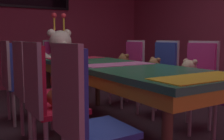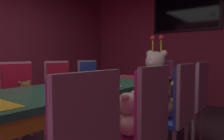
{
  "view_description": "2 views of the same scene",
  "coord_description": "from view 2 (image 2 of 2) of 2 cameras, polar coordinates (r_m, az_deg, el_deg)",
  "views": [
    {
      "loc": [
        -1.48,
        -2.26,
        1.01
      ],
      "look_at": [
        0.13,
        0.33,
        0.64
      ],
      "focal_mm": 41.77,
      "sensor_mm": 36.0,
      "label": 1
    },
    {
      "loc": [
        1.56,
        -1.57,
        1.05
      ],
      "look_at": [
        0.07,
        0.34,
        0.89
      ],
      "focal_mm": 32.79,
      "sensor_mm": 36.0,
      "label": 2
    }
  ],
  "objects": [
    {
      "name": "wall_back",
      "position": [
        5.03,
        19.95,
        7.54
      ],
      "size": [
        5.2,
        0.12,
        2.8
      ],
      "primitive_type": "cube",
      "color": "#99334C",
      "rests_on": "ground_plane"
    },
    {
      "name": "banquet_table",
      "position": [
        2.24,
        -6.85,
        -6.4
      ],
      "size": [
        0.9,
        2.54,
        0.75
      ],
      "color": "#26724C",
      "rests_on": "ground_plane"
    },
    {
      "name": "chair_left_1",
      "position": [
        2.79,
        -24.38,
        -5.91
      ],
      "size": [
        0.42,
        0.41,
        0.98
      ],
      "color": "red",
      "rests_on": "ground_plane"
    },
    {
      "name": "teddy_left_1",
      "position": [
        2.66,
        -22.91,
        -6.48
      ],
      "size": [
        0.25,
        0.32,
        0.3
      ],
      "color": "brown",
      "rests_on": "chair_left_1"
    },
    {
      "name": "chair_left_2",
      "position": [
        3.08,
        -14.16,
        -4.8
      ],
      "size": [
        0.42,
        0.41,
        0.98
      ],
      "color": "red",
      "rests_on": "ground_plane"
    },
    {
      "name": "chair_left_3",
      "position": [
        3.52,
        -6.02,
        -3.66
      ],
      "size": [
        0.42,
        0.41,
        0.98
      ],
      "color": "#2D47B2",
      "rests_on": "ground_plane"
    },
    {
      "name": "chair_right_1",
      "position": [
        1.5,
        8.97,
        -13.84
      ],
      "size": [
        0.42,
        0.41,
        0.98
      ],
      "rotation": [
        0.0,
        0.0,
        3.14
      ],
      "color": "#CC338C",
      "rests_on": "ground_plane"
    },
    {
      "name": "teddy_right_1",
      "position": [
        1.57,
        4.16,
        -12.85
      ],
      "size": [
        0.27,
        0.35,
        0.33
      ],
      "rotation": [
        0.0,
        0.0,
        3.14
      ],
      "color": "beige",
      "rests_on": "chair_right_1"
    },
    {
      "name": "chair_right_2",
      "position": [
        2.02,
        17.76,
        -9.39
      ],
      "size": [
        0.42,
        0.41,
        0.98
      ],
      "rotation": [
        0.0,
        0.0,
        3.14
      ],
      "color": "#2D47B2",
      "rests_on": "ground_plane"
    },
    {
      "name": "teddy_right_2",
      "position": [
        2.07,
        13.92,
        -9.11
      ],
      "size": [
        0.26,
        0.33,
        0.31
      ],
      "rotation": [
        0.0,
        0.0,
        3.14
      ],
      "color": "#9E7247",
      "rests_on": "chair_right_2"
    },
    {
      "name": "chair_right_3",
      "position": [
        2.64,
        22.1,
        -6.4
      ],
      "size": [
        0.42,
        0.41,
        0.98
      ],
      "rotation": [
        0.0,
        0.0,
        3.14
      ],
      "color": "#CC338C",
      "rests_on": "ground_plane"
    },
    {
      "name": "teddy_right_3",
      "position": [
        2.68,
        19.07,
        -6.12
      ],
      "size": [
        0.27,
        0.35,
        0.33
      ],
      "rotation": [
        0.0,
        0.0,
        3.14
      ],
      "color": "olive",
      "rests_on": "chair_right_3"
    },
    {
      "name": "throne_chair",
      "position": [
        3.75,
        13.09,
        -3.28
      ],
      "size": [
        0.41,
        0.42,
        0.98
      ],
      "rotation": [
        0.0,
        0.0,
        -1.57
      ],
      "color": "#CC338C",
      "rests_on": "ground_plane"
    },
    {
      "name": "king_teddy_bear",
      "position": [
        3.57,
        11.97,
        -0.93
      ],
      "size": [
        0.74,
        0.57,
        0.95
      ],
      "rotation": [
        0.0,
        0.0,
        -1.57
      ],
      "color": "silver",
      "rests_on": "throne_chair"
    },
    {
      "name": "wall_tv",
      "position": [
        5.03,
        19.79,
        15.03
      ],
      "size": [
        1.5,
        0.06,
        0.87
      ],
      "color": "black"
    }
  ]
}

